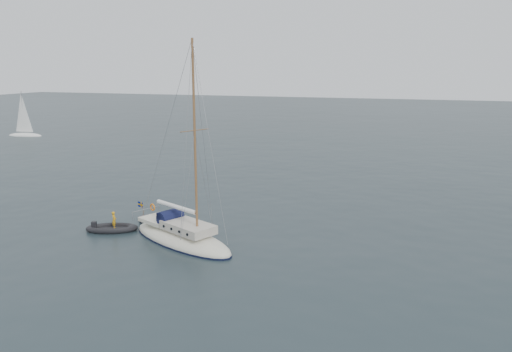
% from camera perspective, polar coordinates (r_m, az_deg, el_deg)
% --- Properties ---
extents(ground, '(300.00, 300.00, 0.00)m').
position_cam_1_polar(ground, '(32.60, -0.74, -7.16)').
color(ground, black).
rests_on(ground, ground).
extents(sailboat, '(9.18, 2.75, 13.08)m').
position_cam_1_polar(sailboat, '(32.02, -8.51, -5.80)').
color(sailboat, '#EBE7CB').
rests_on(sailboat, ground).
extents(dinghy, '(3.10, 1.40, 0.44)m').
position_cam_1_polar(dinghy, '(36.22, -11.45, -5.07)').
color(dinghy, '#4A4A4F').
rests_on(dinghy, ground).
extents(rib, '(3.50, 1.59, 1.37)m').
position_cam_1_polar(rib, '(35.40, -16.16, -5.70)').
color(rib, black).
rests_on(rib, ground).
extents(distant_yacht_a, '(5.67, 3.03, 7.52)m').
position_cam_1_polar(distant_yacht_a, '(88.05, -25.07, 6.23)').
color(distant_yacht_a, white).
rests_on(distant_yacht_a, ground).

